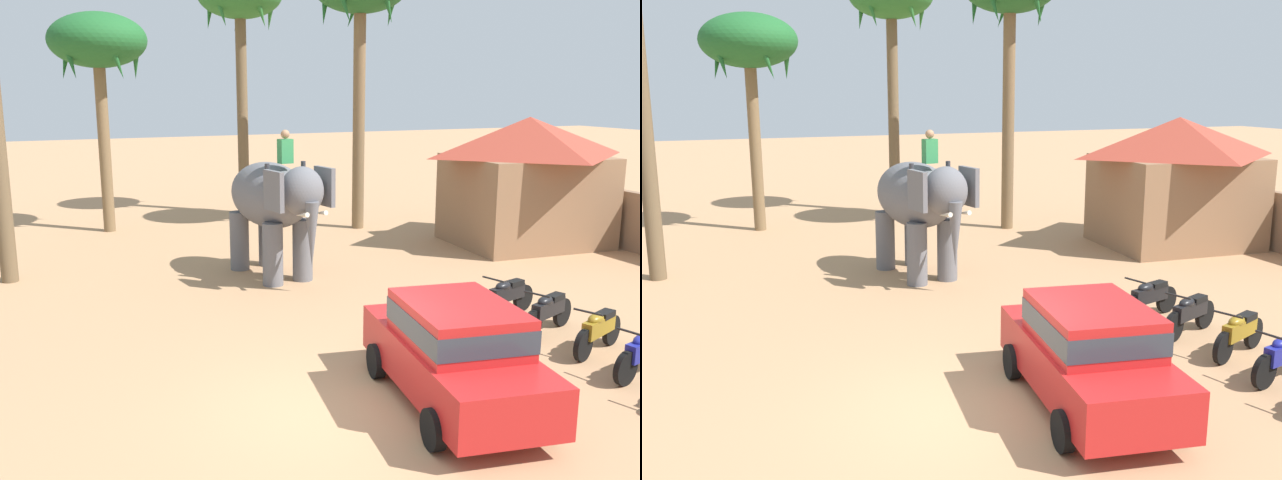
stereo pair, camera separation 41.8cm
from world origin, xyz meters
The scene contains 9 objects.
ground_plane centered at (0.00, 0.00, 0.00)m, with size 120.00×120.00×0.00m, color tan.
car_sedan_foreground centered at (1.66, -0.44, 0.93)m, with size 2.35×4.32×1.70m.
elephant_with_mahout centered at (1.58, 7.87, 1.99)m, with size 2.17×4.00×3.88m.
motorcycle_mid_row centered at (5.41, 0.39, 0.46)m, with size 1.71×0.83×0.94m.
motorcycle_fourth_in_row centered at (5.29, 1.64, 0.46)m, with size 1.72×0.82×0.94m.
motorcycle_far_in_row centered at (5.18, 2.84, 0.46)m, with size 1.76×0.71×0.94m.
palm_tree_left_of_road centered at (-1.77, 15.68, 6.21)m, with size 3.20×3.20×7.30m.
palm_tree_far_back centered at (3.59, 17.30, 7.95)m, with size 3.20×3.20×9.16m.
roadside_hut centered at (10.20, 8.57, 2.12)m, with size 5.29×4.55×4.00m.
Camera 2 is at (-3.88, -9.28, 4.95)m, focal length 39.40 mm.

